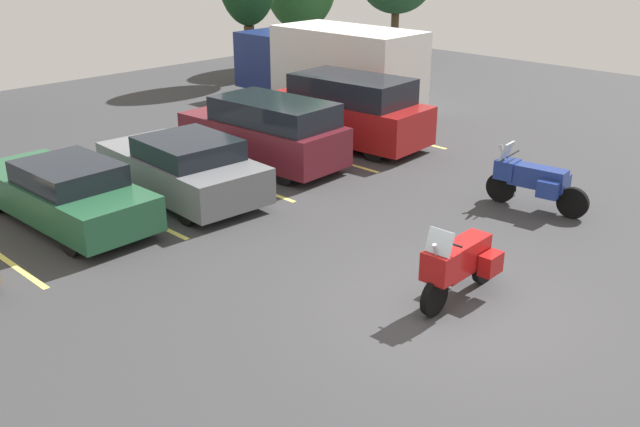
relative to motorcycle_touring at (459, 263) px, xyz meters
name	(u,v)px	position (x,y,z in m)	size (l,w,h in m)	color
ground	(452,310)	(-0.26, -0.10, -0.73)	(44.00, 44.00, 0.10)	#38383A
motorcycle_touring	(459,263)	(0.00, 0.00, 0.00)	(2.18, 0.94, 1.45)	black
motorcycle_second	(533,180)	(4.66, 1.23, -0.02)	(0.97, 2.30, 1.40)	black
parking_stripes	(125,209)	(-1.66, 7.58, -0.68)	(17.80, 4.67, 0.01)	#EAE066
car_green	(64,192)	(-2.89, 7.78, -0.01)	(1.87, 4.82, 1.37)	#235638
car_grey	(183,168)	(-0.26, 7.30, 0.03)	(2.17, 4.55, 1.46)	slate
car_maroon	(265,132)	(2.65, 7.75, 0.22)	(2.11, 4.66, 1.78)	maroon
car_red	(347,110)	(5.61, 7.61, 0.30)	(2.32, 4.98, 1.96)	maroon
box_truck	(329,64)	(8.70, 11.28, 0.78)	(2.51, 7.03, 2.71)	navy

